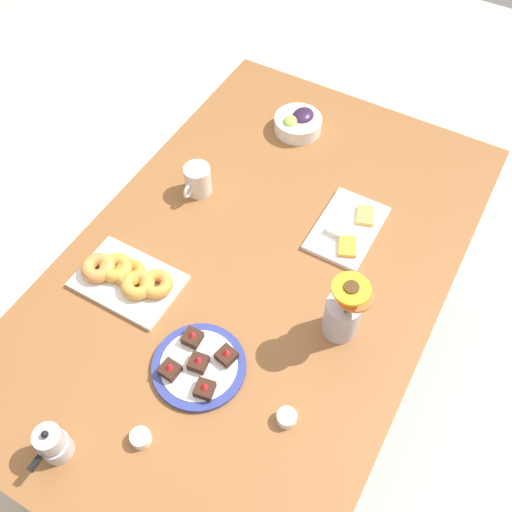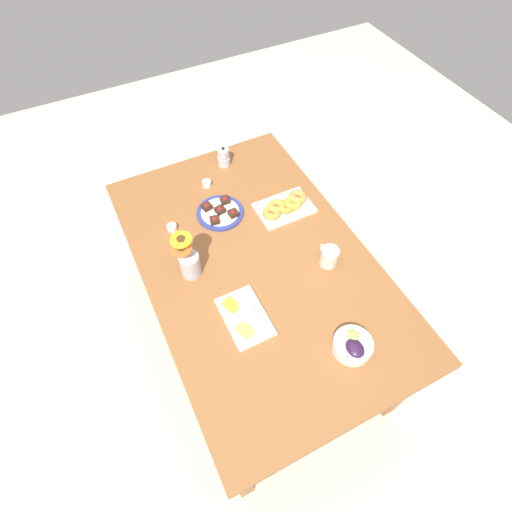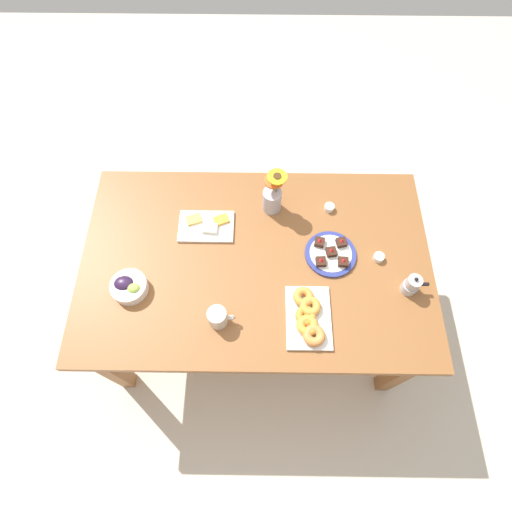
{
  "view_description": "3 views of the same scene",
  "coord_description": "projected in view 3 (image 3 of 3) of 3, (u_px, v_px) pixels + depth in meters",
  "views": [
    {
      "loc": [
        0.79,
        0.45,
        2.05
      ],
      "look_at": [
        0.0,
        0.0,
        0.78
      ],
      "focal_mm": 40.0,
      "sensor_mm": 36.0,
      "label": 1
    },
    {
      "loc": [
        -0.94,
        0.47,
        2.24
      ],
      "look_at": [
        0.0,
        0.0,
        0.78
      ],
      "focal_mm": 28.0,
      "sensor_mm": 36.0,
      "label": 2
    },
    {
      "loc": [
        0.01,
        -0.81,
        2.37
      ],
      "look_at": [
        0.0,
        0.0,
        0.78
      ],
      "focal_mm": 28.0,
      "sensor_mm": 36.0,
      "label": 3
    }
  ],
  "objects": [
    {
      "name": "jam_cup_berry",
      "position": [
        329.0,
        207.0,
        1.93
      ],
      "size": [
        0.05,
        0.05,
        0.03
      ],
      "color": "white",
      "rests_on": "dining_table"
    },
    {
      "name": "grape_bowl",
      "position": [
        129.0,
        286.0,
        1.73
      ],
      "size": [
        0.16,
        0.16,
        0.07
      ],
      "color": "white",
      "rests_on": "dining_table"
    },
    {
      "name": "dessert_plate",
      "position": [
        331.0,
        254.0,
        1.82
      ],
      "size": [
        0.23,
        0.23,
        0.05
      ],
      "color": "navy",
      "rests_on": "dining_table"
    },
    {
      "name": "croissant_platter",
      "position": [
        308.0,
        317.0,
        1.67
      ],
      "size": [
        0.19,
        0.29,
        0.05
      ],
      "color": "white",
      "rests_on": "dining_table"
    },
    {
      "name": "cheese_platter",
      "position": [
        207.0,
        226.0,
        1.89
      ],
      "size": [
        0.26,
        0.17,
        0.03
      ],
      "color": "white",
      "rests_on": "dining_table"
    },
    {
      "name": "moka_pot",
      "position": [
        411.0,
        285.0,
        1.71
      ],
      "size": [
        0.11,
        0.07,
        0.12
      ],
      "color": "#B7B7BC",
      "rests_on": "dining_table"
    },
    {
      "name": "dining_table",
      "position": [
        256.0,
        268.0,
        1.9
      ],
      "size": [
        1.6,
        1.0,
        0.74
      ],
      "color": "brown",
      "rests_on": "ground_plane"
    },
    {
      "name": "ground_plane",
      "position": [
        256.0,
        313.0,
        2.48
      ],
      "size": [
        6.0,
        6.0,
        0.0
      ],
      "primitive_type": "plane",
      "color": "beige"
    },
    {
      "name": "jam_cup_honey",
      "position": [
        379.0,
        257.0,
        1.81
      ],
      "size": [
        0.05,
        0.05,
        0.03
      ],
      "color": "white",
      "rests_on": "dining_table"
    },
    {
      "name": "flower_vase",
      "position": [
        272.0,
        198.0,
        1.88
      ],
      "size": [
        0.11,
        0.11,
        0.24
      ],
      "color": "#B2B2BC",
      "rests_on": "dining_table"
    },
    {
      "name": "coffee_mug",
      "position": [
        218.0,
        317.0,
        1.65
      ],
      "size": [
        0.12,
        0.08,
        0.09
      ],
      "color": "beige",
      "rests_on": "dining_table"
    }
  ]
}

